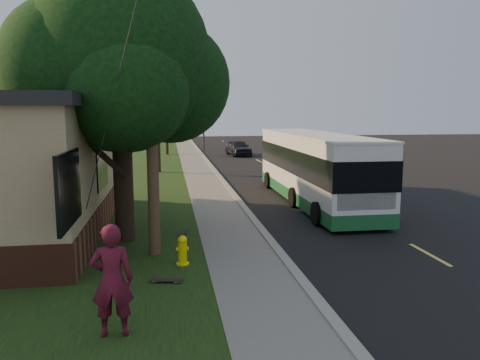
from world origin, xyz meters
The scene contains 17 objects.
ground centered at (0.00, 0.00, 0.00)m, with size 120.00×120.00×0.00m, color black.
road centered at (4.00, 10.00, 0.01)m, with size 8.00×80.00×0.01m, color black.
curb centered at (0.00, 10.00, 0.06)m, with size 0.25×80.00×0.12m, color gray.
sidewalk centered at (-1.00, 10.00, 0.04)m, with size 2.00×80.00×0.08m, color slate.
grass_verge centered at (-4.50, 10.00, 0.04)m, with size 5.00×80.00×0.07m, color black.
fire_hydrant centered at (-2.60, 0.00, 0.43)m, with size 0.32×0.32×0.74m.
utility_pole centered at (-3.31, 0.99, 4.63)m, with size 2.86×3.21×9.07m.
leafy_tree centered at (-4.17, 2.65, 5.17)m, with size 6.30×6.00×7.80m.
bare_tree_near centered at (-3.50, 18.00, 2.15)m, with size 1.38×1.21×4.31m.
bare_tree_far centered at (-3.00, 30.00, 2.00)m, with size 1.38×1.21×4.03m.
traffic_signal centered at (0.50, 34.00, 3.16)m, with size 0.18×0.22×5.50m.
transit_bus centered at (3.13, 7.47, 1.55)m, with size 2.47×10.70×2.90m.
skateboarder centered at (-3.87, -3.52, 1.04)m, with size 0.71×0.46×1.94m, color #531022.
skateboard_main centered at (-2.50, 2.86, 0.12)m, with size 0.35×0.73×0.07m.
skateboard_spare centered at (-3.00, -1.18, 0.12)m, with size 0.74×0.34×0.07m.
dumpster centered at (-7.45, 3.21, 0.74)m, with size 1.92×1.74×1.39m.
distant_car centered at (3.08, 28.64, 0.69)m, with size 1.63×4.05×1.38m, color black.
Camera 1 is at (-2.89, -11.23, 3.84)m, focal length 35.00 mm.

